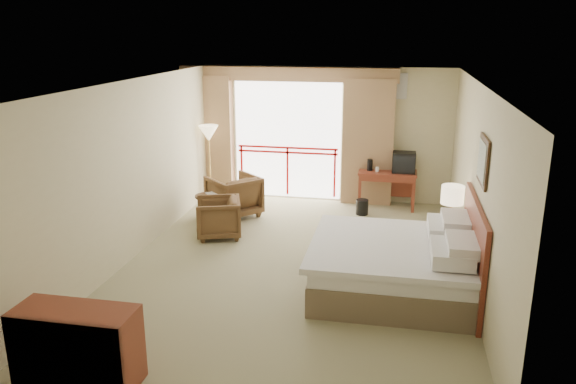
% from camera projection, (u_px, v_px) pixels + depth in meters
% --- Properties ---
extents(floor, '(7.00, 7.00, 0.00)m').
position_uv_depth(floor, '(295.00, 264.00, 8.46)').
color(floor, gray).
rests_on(floor, ground).
extents(ceiling, '(7.00, 7.00, 0.00)m').
position_uv_depth(ceiling, '(295.00, 83.00, 7.70)').
color(ceiling, white).
rests_on(ceiling, wall_back).
extents(wall_back, '(5.00, 0.00, 5.00)m').
position_uv_depth(wall_back, '(326.00, 134.00, 11.37)').
color(wall_back, beige).
rests_on(wall_back, ground).
extents(wall_front, '(5.00, 0.00, 5.00)m').
position_uv_depth(wall_front, '(220.00, 281.00, 4.79)').
color(wall_front, beige).
rests_on(wall_front, ground).
extents(wall_left, '(0.00, 7.00, 7.00)m').
position_uv_depth(wall_left, '(134.00, 170.00, 8.55)').
color(wall_left, beige).
rests_on(wall_left, ground).
extents(wall_right, '(0.00, 7.00, 7.00)m').
position_uv_depth(wall_right, '(476.00, 187.00, 7.61)').
color(wall_right, beige).
rests_on(wall_right, ground).
extents(balcony_door, '(2.40, 0.00, 2.40)m').
position_uv_depth(balcony_door, '(288.00, 140.00, 11.55)').
color(balcony_door, white).
rests_on(balcony_door, wall_back).
extents(balcony_railing, '(2.09, 0.03, 1.02)m').
position_uv_depth(balcony_railing, '(287.00, 159.00, 11.64)').
color(balcony_railing, '#B6100F').
rests_on(balcony_railing, wall_back).
extents(curtain_left, '(1.00, 0.26, 2.50)m').
position_uv_depth(curtain_left, '(209.00, 136.00, 11.72)').
color(curtain_left, '#8B6442').
rests_on(curtain_left, wall_back).
extents(curtain_right, '(1.00, 0.26, 2.50)m').
position_uv_depth(curtain_right, '(368.00, 142.00, 11.10)').
color(curtain_right, '#8B6442').
rests_on(curtain_right, wall_back).
extents(valance, '(4.40, 0.22, 0.28)m').
position_uv_depth(valance, '(287.00, 74.00, 11.07)').
color(valance, '#8B6442').
rests_on(valance, wall_back).
extents(hvac_vent, '(0.50, 0.04, 0.50)m').
position_uv_depth(hvac_vent, '(394.00, 86.00, 10.82)').
color(hvac_vent, silver).
rests_on(hvac_vent, wall_back).
extents(bed, '(2.13, 2.06, 0.97)m').
position_uv_depth(bed, '(396.00, 265.00, 7.51)').
color(bed, brown).
rests_on(bed, floor).
extents(headboard, '(0.06, 2.10, 1.30)m').
position_uv_depth(headboard, '(473.00, 251.00, 7.25)').
color(headboard, maroon).
rests_on(headboard, wall_right).
extents(framed_art, '(0.04, 0.72, 0.60)m').
position_uv_depth(framed_art, '(483.00, 161.00, 6.91)').
color(framed_art, black).
rests_on(framed_art, wall_right).
extents(nightstand, '(0.39, 0.46, 0.55)m').
position_uv_depth(nightstand, '(449.00, 243.00, 8.56)').
color(nightstand, maroon).
rests_on(nightstand, floor).
extents(table_lamp, '(0.34, 0.34, 0.60)m').
position_uv_depth(table_lamp, '(453.00, 196.00, 8.40)').
color(table_lamp, tan).
rests_on(table_lamp, nightstand).
extents(phone, '(0.18, 0.15, 0.07)m').
position_uv_depth(phone, '(448.00, 227.00, 8.34)').
color(phone, black).
rests_on(phone, nightstand).
extents(desk, '(1.12, 0.54, 0.73)m').
position_uv_depth(desk, '(387.00, 179.00, 11.04)').
color(desk, maroon).
rests_on(desk, floor).
extents(tv, '(0.44, 0.35, 0.40)m').
position_uv_depth(tv, '(404.00, 162.00, 10.83)').
color(tv, black).
rests_on(tv, desk).
extents(coffee_maker, '(0.12, 0.12, 0.23)m').
position_uv_depth(coffee_maker, '(370.00, 165.00, 10.99)').
color(coffee_maker, black).
rests_on(coffee_maker, desk).
extents(cup, '(0.08, 0.08, 0.09)m').
position_uv_depth(cup, '(377.00, 169.00, 10.93)').
color(cup, white).
rests_on(cup, desk).
extents(wastebasket, '(0.30, 0.30, 0.29)m').
position_uv_depth(wastebasket, '(362.00, 207.00, 10.68)').
color(wastebasket, black).
rests_on(wastebasket, floor).
extents(armchair_far, '(1.19, 1.19, 0.78)m').
position_uv_depth(armchair_far, '(234.00, 215.00, 10.67)').
color(armchair_far, '#4E3520').
rests_on(armchair_far, floor).
extents(armchair_near, '(0.93, 0.91, 0.67)m').
position_uv_depth(armchair_near, '(219.00, 236.00, 9.60)').
color(armchair_near, '#4E3520').
rests_on(armchair_near, floor).
extents(side_table, '(0.45, 0.45, 0.49)m').
position_uv_depth(side_table, '(207.00, 203.00, 10.28)').
color(side_table, black).
rests_on(side_table, floor).
extents(book, '(0.28, 0.29, 0.02)m').
position_uv_depth(book, '(207.00, 195.00, 10.24)').
color(book, white).
rests_on(book, side_table).
extents(floor_lamp, '(0.40, 0.40, 1.56)m').
position_uv_depth(floor_lamp, '(209.00, 136.00, 11.23)').
color(floor_lamp, tan).
rests_on(floor_lamp, floor).
extents(dresser, '(1.21, 0.51, 0.80)m').
position_uv_depth(dresser, '(77.00, 347.00, 5.53)').
color(dresser, maroon).
rests_on(dresser, floor).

